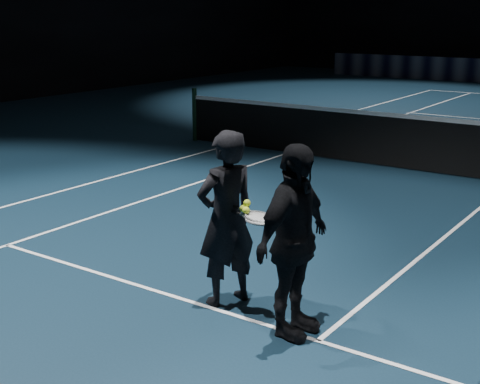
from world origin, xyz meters
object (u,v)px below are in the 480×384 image
object	(u,v)px
racket_upper	(259,217)
tennis_balls	(245,208)
racket_lower	(260,220)
player_a	(226,219)
player_b	(293,242)

from	to	relation	value
racket_upper	tennis_balls	world-z (taller)	tennis_balls
racket_lower	tennis_balls	bearing A→B (deg)	178.53
player_a	player_b	size ratio (longest dim) A/B	1.00
player_a	racket_lower	xyz separation A→B (m)	(0.44, -0.11, 0.09)
player_a	player_b	xyz separation A→B (m)	(0.83, -0.20, 0.00)
racket_lower	racket_upper	xyz separation A→B (m)	(-0.04, 0.05, 0.01)
tennis_balls	player_b	bearing A→B (deg)	-14.01
player_b	racket_upper	bearing A→B (deg)	73.40
player_b	racket_upper	world-z (taller)	player_b
player_a	racket_upper	size ratio (longest dim) A/B	2.41
player_b	tennis_balls	bearing A→B (deg)	78.00
player_a	player_b	distance (m)	0.85
racket_upper	player_a	bearing A→B (deg)	-178.29
player_b	tennis_balls	size ratio (longest dim) A/B	13.68
tennis_balls	racket_lower	bearing A→B (deg)	-14.99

